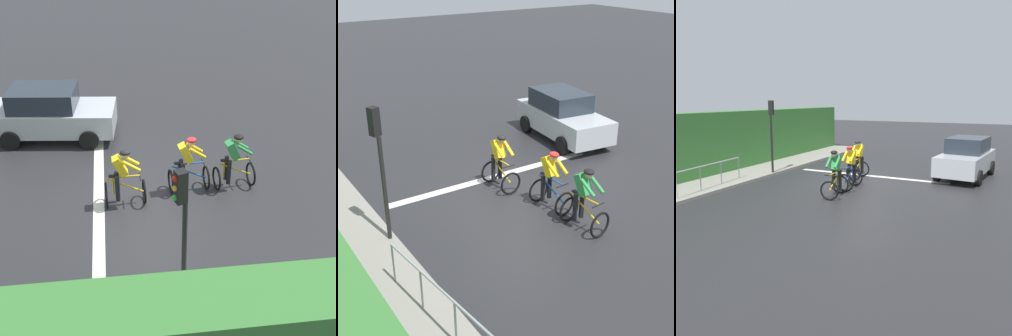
# 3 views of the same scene
# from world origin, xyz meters

# --- Properties ---
(ground_plane) EXTENTS (80.00, 80.00, 0.00)m
(ground_plane) POSITION_xyz_m (0.00, 0.00, 0.00)
(ground_plane) COLOR #28282B
(road_marking_stop_line) EXTENTS (7.00, 0.30, 0.01)m
(road_marking_stop_line) POSITION_xyz_m (0.00, -1.29, 0.00)
(road_marking_stop_line) COLOR silver
(road_marking_stop_line) RESTS_ON ground
(cyclist_lead) EXTENTS (0.79, 1.15, 1.66)m
(cyclist_lead) POSITION_xyz_m (-0.18, 2.50, 0.80)
(cyclist_lead) COLOR black
(cyclist_lead) RESTS_ON ground
(cyclist_second) EXTENTS (0.76, 1.13, 1.66)m
(cyclist_second) POSITION_xyz_m (-0.17, 1.20, 0.80)
(cyclist_second) COLOR black
(cyclist_second) RESTS_ON ground
(cyclist_mid) EXTENTS (0.71, 1.10, 1.66)m
(cyclist_mid) POSITION_xyz_m (0.28, -0.60, 0.80)
(cyclist_mid) COLOR black
(cyclist_mid) RESTS_ON ground
(car_silver) EXTENTS (2.23, 4.26, 1.76)m
(car_silver) POSITION_xyz_m (-3.90, -2.81, 0.87)
(car_silver) COLOR #B7BCC1
(car_silver) RESTS_ON ground
(traffic_light_near_crossing) EXTENTS (0.25, 0.30, 3.34)m
(traffic_light_near_crossing) POSITION_xyz_m (4.10, 0.39, 2.22)
(traffic_light_near_crossing) COLOR black
(traffic_light_near_crossing) RESTS_ON ground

